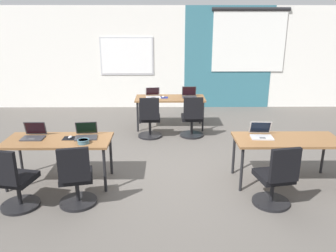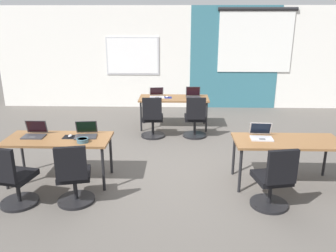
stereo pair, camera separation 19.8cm
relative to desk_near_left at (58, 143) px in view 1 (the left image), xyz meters
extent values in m
plane|color=#56514C|center=(1.75, 0.60, -0.66)|extent=(24.00, 24.00, 0.00)
cube|color=silver|center=(1.75, 4.80, 0.74)|extent=(10.00, 0.20, 2.80)
cube|color=#336B7A|center=(3.40, 4.69, 0.74)|extent=(2.44, 0.01, 2.80)
cube|color=#B7B7BC|center=(0.57, 4.69, 0.80)|extent=(1.48, 0.02, 1.04)
cube|color=white|center=(0.57, 4.68, 0.80)|extent=(1.40, 0.02, 0.96)
cube|color=white|center=(3.94, 4.67, 1.18)|extent=(2.00, 0.02, 1.61)
cylinder|color=black|center=(3.94, 4.67, 2.04)|extent=(2.10, 0.10, 0.10)
cube|color=brown|center=(0.00, 0.00, 0.04)|extent=(1.60, 0.70, 0.04)
cylinder|color=black|center=(-0.74, -0.30, -0.32)|extent=(0.04, 0.04, 0.68)
cylinder|color=black|center=(0.74, -0.30, -0.32)|extent=(0.04, 0.04, 0.68)
cylinder|color=black|center=(-0.74, 0.30, -0.32)|extent=(0.04, 0.04, 0.68)
cylinder|color=black|center=(0.74, 0.30, -0.32)|extent=(0.04, 0.04, 0.68)
cube|color=brown|center=(3.50, 0.00, 0.04)|extent=(1.60, 0.70, 0.04)
cylinder|color=black|center=(2.76, -0.30, -0.32)|extent=(0.04, 0.04, 0.68)
cylinder|color=black|center=(2.76, 0.30, -0.32)|extent=(0.04, 0.04, 0.68)
cylinder|color=black|center=(4.24, 0.30, -0.32)|extent=(0.04, 0.04, 0.68)
cube|color=brown|center=(1.75, 2.80, 0.04)|extent=(1.60, 0.70, 0.04)
cylinder|color=black|center=(1.01, 2.50, -0.32)|extent=(0.04, 0.04, 0.68)
cylinder|color=black|center=(2.49, 2.50, -0.32)|extent=(0.04, 0.04, 0.68)
cylinder|color=black|center=(1.01, 3.10, -0.32)|extent=(0.04, 0.04, 0.68)
cylinder|color=black|center=(2.49, 3.10, -0.32)|extent=(0.04, 0.04, 0.68)
cube|color=#333338|center=(0.42, 0.04, 0.07)|extent=(0.36, 0.27, 0.02)
cube|color=#4C4C4F|center=(0.43, -0.01, 0.08)|extent=(0.10, 0.07, 0.00)
cube|color=#333338|center=(0.40, 0.20, 0.18)|extent=(0.34, 0.12, 0.21)
cube|color=black|center=(0.40, 0.19, 0.18)|extent=(0.30, 0.11, 0.18)
cube|color=black|center=(0.18, 0.05, 0.06)|extent=(0.22, 0.19, 0.00)
ellipsoid|color=#B2B2B7|center=(0.18, 0.05, 0.08)|extent=(0.06, 0.10, 0.03)
cylinder|color=black|center=(0.41, -0.63, -0.64)|extent=(0.52, 0.52, 0.04)
cylinder|color=black|center=(0.41, -0.63, -0.45)|extent=(0.06, 0.06, 0.34)
cube|color=black|center=(0.41, -0.63, -0.24)|extent=(0.52, 0.52, 0.08)
cube|color=black|center=(0.46, -0.88, 0.03)|extent=(0.40, 0.14, 0.46)
sphere|color=black|center=(0.36, -0.41, -0.64)|extent=(0.04, 0.04, 0.04)
sphere|color=black|center=(0.64, -0.66, -0.64)|extent=(0.04, 0.04, 0.04)
sphere|color=black|center=(0.21, -0.75, -0.64)|extent=(0.04, 0.04, 0.04)
cube|color=#B7B7BC|center=(3.12, 0.04, 0.07)|extent=(0.34, 0.25, 0.02)
cube|color=#4C4C4F|center=(3.12, -0.01, 0.08)|extent=(0.09, 0.07, 0.00)
cube|color=#B7B7BC|center=(3.13, 0.20, 0.18)|extent=(0.33, 0.11, 0.21)
cube|color=black|center=(3.13, 0.19, 0.18)|extent=(0.30, 0.09, 0.18)
cylinder|color=black|center=(3.11, -0.67, -0.64)|extent=(0.52, 0.52, 0.04)
cylinder|color=black|center=(3.11, -0.67, -0.45)|extent=(0.06, 0.06, 0.34)
cube|color=black|center=(3.11, -0.67, -0.24)|extent=(0.52, 0.52, 0.08)
cube|color=black|center=(3.16, -0.91, 0.03)|extent=(0.40, 0.14, 0.46)
sphere|color=black|center=(3.07, -0.44, -0.64)|extent=(0.04, 0.04, 0.04)
sphere|color=black|center=(3.35, -0.69, -0.64)|extent=(0.04, 0.04, 0.04)
sphere|color=black|center=(2.91, -0.78, -0.64)|extent=(0.04, 0.04, 0.04)
cube|color=#333338|center=(2.20, 2.80, 0.07)|extent=(0.34, 0.24, 0.02)
cube|color=#4C4C4F|center=(2.20, 2.75, 0.08)|extent=(0.09, 0.06, 0.00)
cube|color=#333338|center=(2.20, 2.93, 0.19)|extent=(0.33, 0.05, 0.22)
cube|color=black|center=(2.20, 2.93, 0.19)|extent=(0.30, 0.04, 0.19)
cylinder|color=black|center=(2.21, 2.19, -0.64)|extent=(0.52, 0.52, 0.04)
cylinder|color=black|center=(2.21, 2.19, -0.45)|extent=(0.06, 0.06, 0.34)
cube|color=black|center=(2.21, 2.19, -0.24)|extent=(0.45, 0.45, 0.08)
cube|color=black|center=(2.22, 1.94, 0.03)|extent=(0.40, 0.07, 0.46)
sphere|color=black|center=(2.21, 2.42, -0.64)|extent=(0.04, 0.04, 0.04)
sphere|color=black|center=(2.44, 2.12, -0.64)|extent=(0.04, 0.04, 0.04)
sphere|color=black|center=(1.99, 2.11, -0.64)|extent=(0.04, 0.04, 0.04)
cube|color=silver|center=(1.36, 2.79, 0.07)|extent=(0.36, 0.27, 0.02)
cube|color=#4C4C4F|center=(1.37, 2.73, 0.08)|extent=(0.10, 0.07, 0.00)
cube|color=silver|center=(1.34, 2.94, 0.18)|extent=(0.34, 0.13, 0.21)
cube|color=black|center=(1.34, 2.93, 0.18)|extent=(0.30, 0.11, 0.18)
cube|color=navy|center=(1.59, 2.80, 0.06)|extent=(0.22, 0.19, 0.00)
ellipsoid|color=silver|center=(1.59, 2.80, 0.08)|extent=(0.06, 0.10, 0.03)
cylinder|color=black|center=(1.30, 2.15, -0.64)|extent=(0.52, 0.52, 0.04)
cylinder|color=black|center=(1.30, 2.15, -0.45)|extent=(0.06, 0.06, 0.34)
cube|color=black|center=(1.30, 2.15, -0.24)|extent=(0.45, 0.45, 0.08)
cube|color=black|center=(1.31, 1.90, 0.03)|extent=(0.40, 0.07, 0.46)
sphere|color=black|center=(1.30, 2.38, -0.64)|extent=(0.04, 0.04, 0.04)
sphere|color=black|center=(1.53, 2.08, -0.64)|extent=(0.04, 0.04, 0.04)
sphere|color=black|center=(1.08, 2.07, -0.64)|extent=(0.04, 0.04, 0.04)
cube|color=#333338|center=(-0.39, 0.03, 0.07)|extent=(0.33, 0.23, 0.02)
cube|color=#4C4C4F|center=(-0.39, -0.02, 0.08)|extent=(0.09, 0.06, 0.00)
cube|color=#333338|center=(-0.39, 0.18, 0.18)|extent=(0.33, 0.07, 0.21)
cube|color=black|center=(-0.39, 0.17, 0.19)|extent=(0.30, 0.06, 0.19)
cylinder|color=black|center=(-0.37, -0.71, -0.64)|extent=(0.52, 0.52, 0.04)
cylinder|color=black|center=(-0.37, -0.71, -0.45)|extent=(0.06, 0.06, 0.34)
cube|color=black|center=(-0.37, -0.71, -0.24)|extent=(0.52, 0.52, 0.08)
cube|color=black|center=(-0.42, -0.96, 0.03)|extent=(0.40, 0.14, 0.46)
sphere|color=black|center=(-0.32, -0.49, -0.64)|extent=(0.04, 0.04, 0.04)
sphere|color=black|center=(-0.16, -0.83, -0.64)|extent=(0.04, 0.04, 0.04)
sphere|color=black|center=(-0.60, -0.74, -0.64)|extent=(0.04, 0.04, 0.04)
cylinder|color=#3D6070|center=(0.43, -0.17, 0.09)|extent=(0.17, 0.17, 0.05)
torus|color=#3D6070|center=(0.43, -0.17, 0.11)|extent=(0.18, 0.18, 0.02)
cylinder|color=#B26628|center=(0.43, -0.17, 0.11)|extent=(0.14, 0.14, 0.01)
camera|label=1|loc=(1.63, -4.84, 1.83)|focal=36.16mm
camera|label=2|loc=(1.83, -4.84, 1.83)|focal=36.16mm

